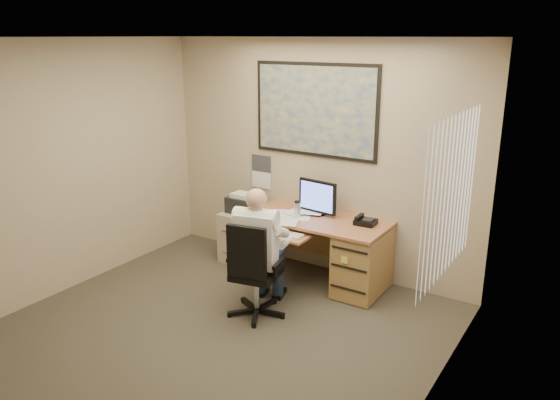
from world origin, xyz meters
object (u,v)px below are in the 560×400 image
Objects in this scene: desk at (343,249)px; person at (258,253)px; office_chair at (253,288)px; filing_cabinet at (244,231)px.

person is at bearing -113.82° from desk.
desk is 1.19m from office_chair.
person is (-0.45, -1.01, 0.21)m from desk.
person is (0.01, 0.08, 0.36)m from office_chair.
filing_cabinet is 1.43m from person.
desk is at bearing 56.24° from office_chair.
filing_cabinet is 1.46m from office_chair.
office_chair is (-0.45, -1.09, -0.15)m from desk.
desk is 1.12m from person.
office_chair is at bearing -111.41° from person.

